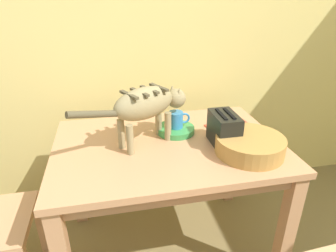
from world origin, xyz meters
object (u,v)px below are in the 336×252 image
cat (147,105)px  magazine (231,128)px  coffee_mug (176,120)px  wicker_basket (250,145)px  book_stack (261,150)px  saucer_bowl (175,130)px  toaster (224,129)px  dining_table (168,158)px

cat → magazine: 0.55m
coffee_mug → wicker_basket: bearing=-44.8°
wicker_basket → book_stack: bearing=-15.5°
saucer_bowl → toaster: bearing=-41.1°
magazine → cat: bearing=-179.2°
cat → coffee_mug: cat is taller
magazine → coffee_mug: bearing=169.3°
saucer_bowl → wicker_basket: bearing=-44.4°
magazine → toaster: 0.22m
dining_table → cat: bearing=163.8°
wicker_basket → toaster: 0.15m
coffee_mug → book_stack: coffee_mug is taller
saucer_bowl → magazine: size_ratio=0.80×
coffee_mug → book_stack: (0.36, -0.32, -0.06)m
dining_table → coffee_mug: size_ratio=9.56×
magazine → book_stack: 0.29m
toaster → dining_table: bearing=166.1°
saucer_bowl → coffee_mug: coffee_mug is taller
coffee_mug → wicker_basket: coffee_mug is taller
coffee_mug → toaster: (0.21, -0.19, 0.01)m
book_stack → wicker_basket: (-0.06, 0.02, 0.03)m
saucer_bowl → magazine: 0.33m
saucer_bowl → toaster: 0.29m
saucer_bowl → magazine: bearing=-4.2°
dining_table → magazine: 0.42m
saucer_bowl → toaster: toaster is taller
cat → saucer_bowl: 0.27m
cat → book_stack: size_ratio=3.46×
toaster → saucer_bowl: bearing=138.9°
dining_table → cat: 0.33m
saucer_bowl → coffee_mug: 0.06m
dining_table → book_stack: (0.43, -0.20, 0.11)m
coffee_mug → toaster: 0.28m
coffee_mug → wicker_basket: 0.43m
cat → magazine: cat is taller
magazine → book_stack: book_stack is taller
coffee_mug → book_stack: bearing=-41.4°
cat → saucer_bowl: bearing=90.0°
saucer_bowl → book_stack: (0.36, -0.32, 0.00)m
coffee_mug → magazine: bearing=-4.2°
saucer_bowl → coffee_mug: (0.00, 0.00, 0.06)m
dining_table → magazine: (0.40, 0.09, 0.10)m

